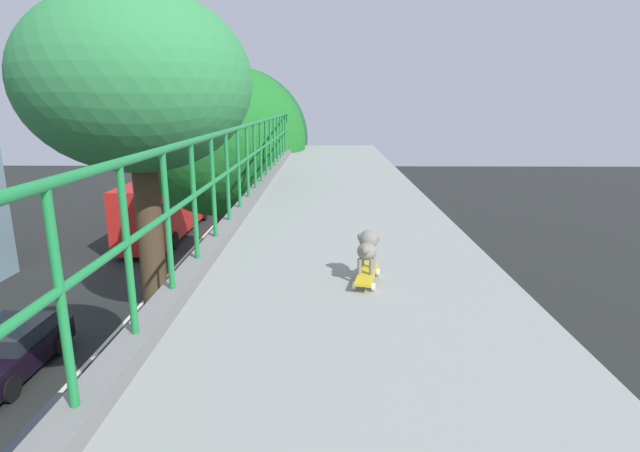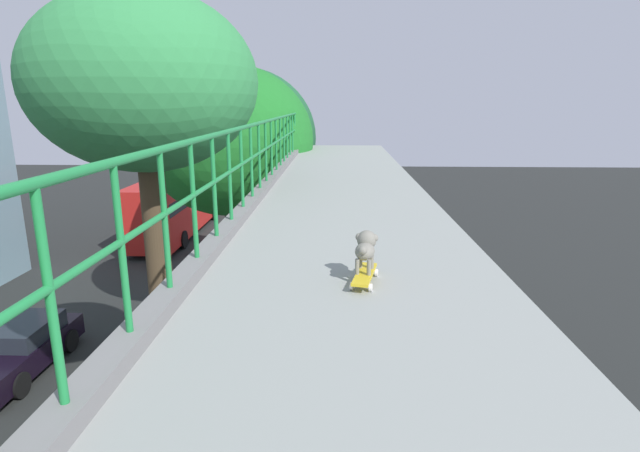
{
  "view_description": "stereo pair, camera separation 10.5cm",
  "coord_description": "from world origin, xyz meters",
  "px_view_note": "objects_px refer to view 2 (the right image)",
  "views": [
    {
      "loc": [
        0.91,
        -0.51,
        7.66
      ],
      "look_at": [
        0.84,
        4.27,
        6.46
      ],
      "focal_mm": 27.74,
      "sensor_mm": 36.0,
      "label": 1
    },
    {
      "loc": [
        1.02,
        -0.51,
        7.66
      ],
      "look_at": [
        0.84,
        4.27,
        6.46
      ],
      "focal_mm": 27.74,
      "sensor_mm": 36.0,
      "label": 2
    }
  ],
  "objects_px": {
    "car_yellow_cab_fifth": "(82,442)",
    "small_dog": "(366,247)",
    "car_black_sixth": "(17,349)",
    "city_bus": "(177,202)",
    "toy_skateboard": "(365,275)"
  },
  "relations": [
    {
      "from": "car_yellow_cab_fifth",
      "to": "small_dog",
      "type": "distance_m",
      "value": 9.46
    },
    {
      "from": "car_yellow_cab_fifth",
      "to": "car_black_sixth",
      "type": "bearing_deg",
      "value": 135.2
    },
    {
      "from": "car_black_sixth",
      "to": "small_dog",
      "type": "relative_size",
      "value": 11.82
    },
    {
      "from": "small_dog",
      "to": "car_yellow_cab_fifth",
      "type": "bearing_deg",
      "value": 139.15
    },
    {
      "from": "city_bus",
      "to": "toy_skateboard",
      "type": "distance_m",
      "value": 26.47
    },
    {
      "from": "city_bus",
      "to": "car_black_sixth",
      "type": "bearing_deg",
      "value": -89.3
    },
    {
      "from": "car_yellow_cab_fifth",
      "to": "car_black_sixth",
      "type": "height_order",
      "value": "car_yellow_cab_fifth"
    },
    {
      "from": "toy_skateboard",
      "to": "small_dog",
      "type": "xyz_separation_m",
      "value": [
        0.01,
        0.08,
        0.23
      ]
    },
    {
      "from": "city_bus",
      "to": "car_yellow_cab_fifth",
      "type": "bearing_deg",
      "value": -78.07
    },
    {
      "from": "city_bus",
      "to": "small_dog",
      "type": "bearing_deg",
      "value": -68.12
    },
    {
      "from": "city_bus",
      "to": "toy_skateboard",
      "type": "bearing_deg",
      "value": -68.2
    },
    {
      "from": "car_yellow_cab_fifth",
      "to": "toy_skateboard",
      "type": "distance_m",
      "value": 9.36
    },
    {
      "from": "toy_skateboard",
      "to": "car_yellow_cab_fifth",
      "type": "bearing_deg",
      "value": 138.66
    },
    {
      "from": "toy_skateboard",
      "to": "small_dog",
      "type": "height_order",
      "value": "small_dog"
    },
    {
      "from": "toy_skateboard",
      "to": "small_dog",
      "type": "relative_size",
      "value": 1.59
    }
  ]
}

